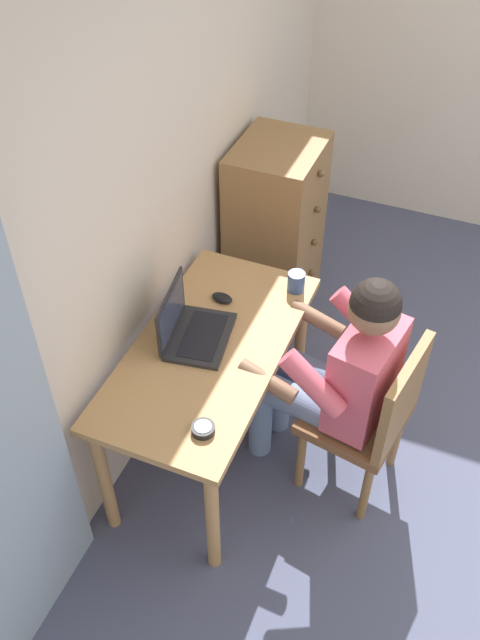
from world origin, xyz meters
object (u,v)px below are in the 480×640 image
desk (210,363)px  person_seated (337,370)px  computer_mouse (222,298)px  laptop (190,328)px  desk_clock (203,429)px  chair (372,415)px  dresser (275,233)px  coffee_mug (296,281)px

desk → person_seated: (0.12, -0.53, 0.06)m
desk → computer_mouse: size_ratio=12.04×
desk → laptop: (0.02, 0.10, 0.16)m
person_seated → desk_clock: person_seated is taller
chair → person_seated: size_ratio=0.73×
chair → laptop: 0.86m
dresser → coffee_mug: dresser is taller
laptop → computer_mouse: 0.27m
desk → desk_clock: desk_clock is taller
chair → computer_mouse: 0.84m
dresser → desk: bearing=-174.8°
dresser → chair: 1.30m
chair → computer_mouse: bearing=75.7°
chair → coffee_mug: size_ratio=7.23×
coffee_mug → laptop: bearing=146.0°
desk → chair: bearing=-82.8°
desk → chair: chair is taller
person_seated → computer_mouse: bearing=74.1°
computer_mouse → desk_clock: (-0.71, -0.23, -0.00)m
dresser → coffee_mug: 0.73m
desk → dresser: (1.10, 0.10, -0.07)m
desk → dresser: 1.11m
person_seated → desk_clock: 0.65m
desk → dresser: bearing=5.2°
computer_mouse → dresser: bearing=9.6°
laptop → dresser: bearing=0.3°
dresser → chair: dresser is taller
dresser → desk_clock: size_ratio=11.83×
person_seated → laptop: size_ratio=3.16×
dresser → laptop: size_ratio=2.84×
dresser → desk_clock: dresser is taller
chair → desk: bearing=97.2°
chair → laptop: size_ratio=2.31×
dresser → person_seated: (-0.99, -0.63, 0.13)m
dresser → laptop: bearing=-179.7°
dresser → laptop: dresser is taller
person_seated → computer_mouse: 0.62m
computer_mouse → desk_clock: computer_mouse is taller
desk → desk_clock: 0.46m
person_seated → desk_clock: (-0.54, 0.37, 0.06)m
dresser → computer_mouse: dresser is taller
person_seated → chair: bearing=-99.0°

